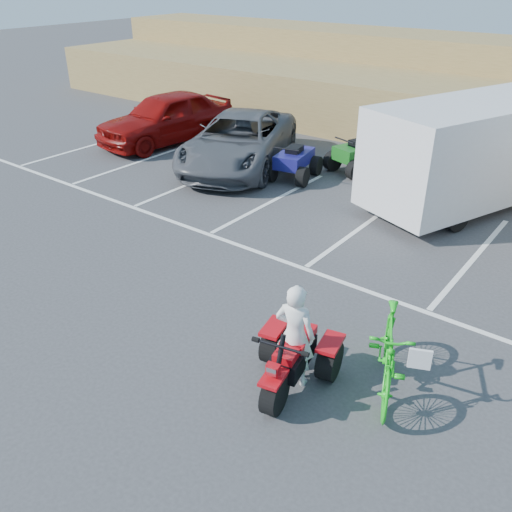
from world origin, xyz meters
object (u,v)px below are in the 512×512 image
Objects in this scene: red_trike_atv at (289,386)px; quad_atv_green at (357,171)px; green_dirt_bike at (388,353)px; quad_atv_blue at (293,178)px; grey_pickup at (239,141)px; cargo_trailer at (473,151)px; red_car at (166,117)px; rider at (295,335)px.

quad_atv_green is (-3.82, 9.31, 0.00)m from red_trike_atv.
green_dirt_bike reaches higher than quad_atv_blue.
cargo_trailer reaches higher than grey_pickup.
green_dirt_bike is 0.37× the size of grey_pickup.
red_car reaches higher than red_trike_atv.
cargo_trailer is at bearing 8.38° from quad_atv_green.
red_car is at bearing 150.61° from grey_pickup.
quad_atv_green is (1.23, 1.68, 0.00)m from quad_atv_blue.
green_dirt_bike is at bearing -24.15° from red_car.
rider reaches higher than quad_atv_blue.
cargo_trailer is at bearing 10.33° from red_car.
cargo_trailer is (10.47, 0.64, 0.59)m from red_car.
quad_atv_green is at bearing 96.34° from green_dirt_bike.
quad_atv_green is (-4.97, 8.45, -0.64)m from green_dirt_bike.
rider is 0.29× the size of grey_pickup.
cargo_trailer is 3.78× the size of quad_atv_blue.
red_trike_atv is 0.96× the size of quad_atv_green.
green_dirt_bike is 9.21m from quad_atv_blue.
quad_atv_blue is at bearing -18.73° from grey_pickup.
rider reaches higher than green_dirt_bike.
quad_atv_blue reaches higher than red_trike_atv.
grey_pickup is at bearing 116.87° from green_dirt_bike.
red_trike_atv is at bearing 90.00° from rider.
rider is 8.54m from cargo_trailer.
quad_atv_green is (-3.51, 0.65, -1.47)m from cargo_trailer.
red_car reaches higher than rider.
grey_pickup reaches higher than quad_atv_green.
red_car is at bearing -150.64° from quad_atv_green.
quad_atv_blue is 0.97× the size of quad_atv_green.
cargo_trailer reaches higher than quad_atv_green.
quad_atv_green is at bearing -79.40° from rider.
green_dirt_bike is 13.92m from red_car.
red_trike_atv is at bearing -48.82° from quad_atv_green.
red_car reaches higher than quad_atv_blue.
cargo_trailer is (-0.28, 8.51, 0.62)m from rider.
rider reaches higher than grey_pickup.
grey_pickup reaches higher than red_trike_atv.
red_trike_atv is at bearing -66.91° from cargo_trailer.
rider is 10.21m from grey_pickup.
green_dirt_bike is 10.60m from grey_pickup.
grey_pickup reaches higher than quad_atv_blue.
quad_atv_blue is at bearing -68.00° from rider.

